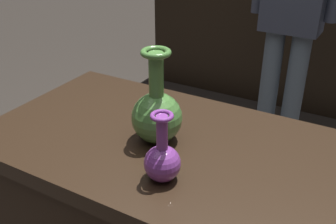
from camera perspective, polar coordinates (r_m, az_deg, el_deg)
back_display_shelf at (r=3.23m, az=20.54°, el=9.47°), size 2.60×0.40×0.99m
vase_centerpiece at (r=1.12m, az=-1.66°, el=-0.19°), size 0.15×0.15×0.28m
vase_tall_behind at (r=0.98m, az=-0.84°, el=-6.95°), size 0.09×0.09×0.19m
visitor_center_back at (r=2.28m, az=17.97°, el=14.96°), size 0.47×0.19×1.63m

